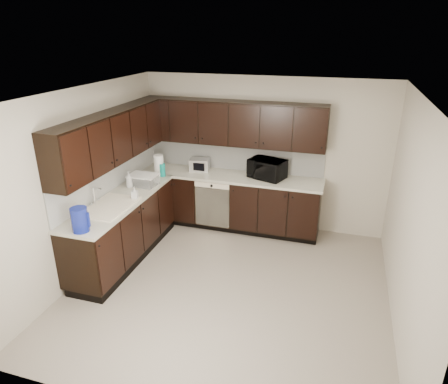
% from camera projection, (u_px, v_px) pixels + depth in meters
% --- Properties ---
extents(floor, '(4.00, 4.00, 0.00)m').
position_uv_depth(floor, '(229.00, 287.00, 5.26)').
color(floor, gray).
rests_on(floor, ground).
extents(ceiling, '(4.00, 4.00, 0.00)m').
position_uv_depth(ceiling, '(230.00, 95.00, 4.32)').
color(ceiling, white).
rests_on(ceiling, wall_back).
extents(wall_back, '(4.00, 0.02, 2.50)m').
position_uv_depth(wall_back, '(263.00, 154.00, 6.56)').
color(wall_back, '#BBB1A0').
rests_on(wall_back, floor).
extents(wall_left, '(0.02, 4.00, 2.50)m').
position_uv_depth(wall_left, '(86.00, 183.00, 5.33)').
color(wall_left, '#BBB1A0').
rests_on(wall_left, floor).
extents(wall_right, '(0.02, 4.00, 2.50)m').
position_uv_depth(wall_right, '(410.00, 222.00, 4.25)').
color(wall_right, '#BBB1A0').
rests_on(wall_right, floor).
extents(wall_front, '(4.00, 0.02, 2.50)m').
position_uv_depth(wall_front, '(156.00, 301.00, 3.02)').
color(wall_front, '#BBB1A0').
rests_on(wall_front, floor).
extents(lower_cabinets, '(3.00, 2.80, 0.90)m').
position_uv_depth(lower_cabinets, '(188.00, 215.00, 6.36)').
color(lower_cabinets, black).
rests_on(lower_cabinets, floor).
extents(countertop, '(3.03, 2.83, 0.04)m').
position_uv_depth(countertop, '(187.00, 185.00, 6.17)').
color(countertop, beige).
rests_on(countertop, lower_cabinets).
extents(backsplash, '(3.00, 2.80, 0.48)m').
position_uv_depth(backsplash, '(179.00, 164.00, 6.31)').
color(backsplash, white).
rests_on(backsplash, countertop).
extents(upper_cabinets, '(3.00, 2.80, 0.70)m').
position_uv_depth(upper_cabinets, '(181.00, 129.00, 5.95)').
color(upper_cabinets, black).
rests_on(upper_cabinets, wall_back).
extents(dishwasher, '(0.58, 0.04, 0.78)m').
position_uv_depth(dishwasher, '(212.00, 202.00, 6.49)').
color(dishwasher, '#F1E2C5').
rests_on(dishwasher, lower_cabinets).
extents(sink, '(0.54, 0.82, 0.42)m').
position_uv_depth(sink, '(109.00, 211.00, 5.37)').
color(sink, '#F1E2C5').
rests_on(sink, countertop).
extents(microwave, '(0.65, 0.54, 0.31)m').
position_uv_depth(microwave, '(267.00, 169.00, 6.35)').
color(microwave, black).
rests_on(microwave, countertop).
extents(soap_bottle_a, '(0.10, 0.10, 0.18)m').
position_uv_depth(soap_bottle_a, '(135.00, 193.00, 5.57)').
color(soap_bottle_a, gray).
rests_on(soap_bottle_a, countertop).
extents(soap_bottle_b, '(0.10, 0.11, 0.25)m').
position_uv_depth(soap_bottle_b, '(129.00, 179.00, 5.99)').
color(soap_bottle_b, gray).
rests_on(soap_bottle_b, countertop).
extents(toaster_oven, '(0.35, 0.28, 0.20)m').
position_uv_depth(toaster_oven, '(200.00, 165.00, 6.72)').
color(toaster_oven, silver).
rests_on(toaster_oven, countertop).
extents(storage_bin, '(0.43, 0.33, 0.16)m').
position_uv_depth(storage_bin, '(143.00, 180.00, 6.09)').
color(storage_bin, silver).
rests_on(storage_bin, countertop).
extents(blue_pitcher, '(0.26, 0.26, 0.30)m').
position_uv_depth(blue_pitcher, '(80.00, 220.00, 4.67)').
color(blue_pitcher, '#10209B').
rests_on(blue_pitcher, countertop).
extents(teal_tumbler, '(0.12, 0.12, 0.21)m').
position_uv_depth(teal_tumbler, '(162.00, 170.00, 6.45)').
color(teal_tumbler, '#0D9286').
rests_on(teal_tumbler, countertop).
extents(paper_towel_roll, '(0.16, 0.16, 0.34)m').
position_uv_depth(paper_towel_roll, '(159.00, 165.00, 6.46)').
color(paper_towel_roll, white).
rests_on(paper_towel_roll, countertop).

